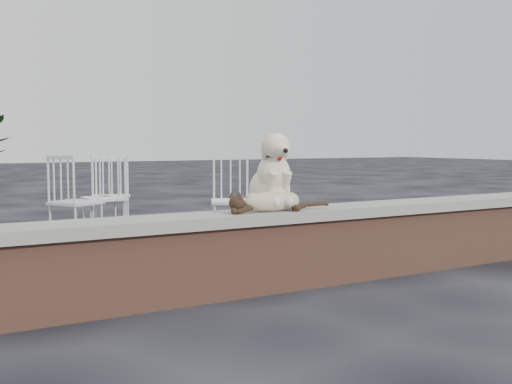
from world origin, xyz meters
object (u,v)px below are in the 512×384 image
cat (271,200)px  dog (270,171)px  chair_b (110,195)px  chair_c (104,197)px  chair_d (231,200)px  chair_e (76,201)px

cat → dog: bearing=69.2°
cat → chair_b: bearing=101.3°
cat → chair_c: size_ratio=1.02×
dog → chair_c: (-0.41, 2.84, -0.39)m
chair_c → chair_b: 0.19m
cat → chair_d: size_ratio=1.02×
dog → chair_e: 2.68m
chair_d → chair_c: bearing=161.8°
dog → chair_b: 3.04m
chair_b → dog: bearing=-59.0°
dog → cat: size_ratio=0.59×
cat → chair_e: chair_e is taller
cat → chair_c: chair_c is taller
chair_d → chair_e: bearing=179.6°
chair_c → cat: bearing=95.6°
dog → chair_c: 2.90m
chair_c → chair_e: 0.50m
cat → chair_b: size_ratio=1.02×
cat → chair_c: (-0.33, 2.99, -0.19)m
dog → chair_b: size_ratio=0.60×
cat → chair_b: (-0.22, 3.15, -0.19)m
dog → chair_c: bearing=105.5°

